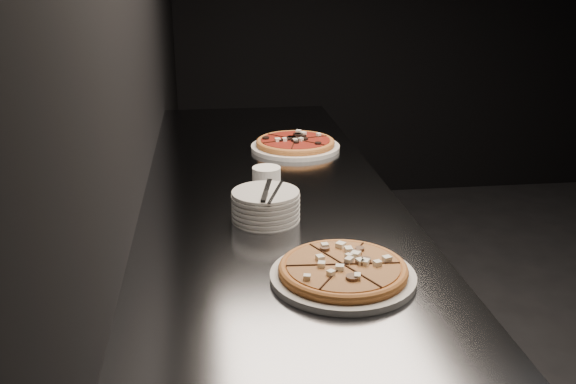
{
  "coord_description": "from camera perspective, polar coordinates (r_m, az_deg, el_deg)",
  "views": [
    {
      "loc": [
        -2.3,
        -1.76,
        1.58
      ],
      "look_at": [
        -2.08,
        -0.02,
        0.94
      ],
      "focal_mm": 40.0,
      "sensor_mm": 36.0,
      "label": 1
    }
  ],
  "objects": [
    {
      "name": "wall_left",
      "position": [
        1.78,
        -14.08,
        13.65
      ],
      "size": [
        0.02,
        5.0,
        2.8
      ],
      "primitive_type": "cube",
      "color": "black",
      "rests_on": "floor"
    },
    {
      "name": "counter",
      "position": [
        2.09,
        -1.48,
        -12.4
      ],
      "size": [
        0.74,
        2.44,
        0.92
      ],
      "color": "slate",
      "rests_on": "floor"
    },
    {
      "name": "pizza_mushroom",
      "position": [
        1.41,
        4.91,
        -7.05
      ],
      "size": [
        0.32,
        0.32,
        0.04
      ],
      "rotation": [
        0.0,
        0.0,
        -0.07
      ],
      "color": "silver",
      "rests_on": "counter"
    },
    {
      "name": "pizza_tomato",
      "position": [
        2.36,
        0.66,
        4.3
      ],
      "size": [
        0.36,
        0.36,
        0.04
      ],
      "rotation": [
        0.0,
        0.0,
        0.28
      ],
      "color": "silver",
      "rests_on": "counter"
    },
    {
      "name": "plate_stack",
      "position": [
        1.71,
        -2.0,
        -1.21
      ],
      "size": [
        0.18,
        0.18,
        0.08
      ],
      "color": "silver",
      "rests_on": "counter"
    },
    {
      "name": "cutlery",
      "position": [
        1.68,
        -1.73,
        -0.01
      ],
      "size": [
        0.1,
        0.18,
        0.01
      ],
      "rotation": [
        0.0,
        0.0,
        -0.2
      ],
      "color": "#BABCC1",
      "rests_on": "plate_stack"
    },
    {
      "name": "ramekin",
      "position": [
        1.92,
        -1.92,
        1.21
      ],
      "size": [
        0.09,
        0.09,
        0.07
      ],
      "color": "white",
      "rests_on": "counter"
    }
  ]
}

